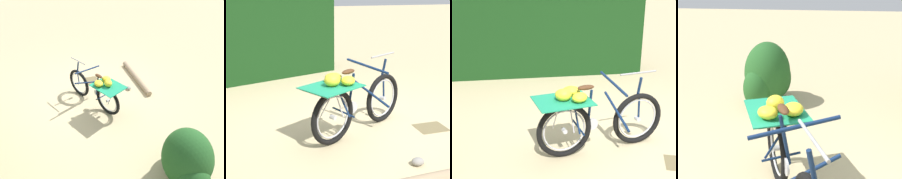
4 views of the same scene
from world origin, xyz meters
TOP-DOWN VIEW (x-y plane):
  - bicycle at (-0.31, -0.21)m, footprint 1.70×1.13m
  - shrub_cluster at (-2.73, -1.18)m, footprint 1.14×0.78m

SIDE VIEW (x-z plane):
  - bicycle at x=-0.31m, z-range -0.04..0.99m
  - shrub_cluster at x=-2.73m, z-range -0.06..1.02m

